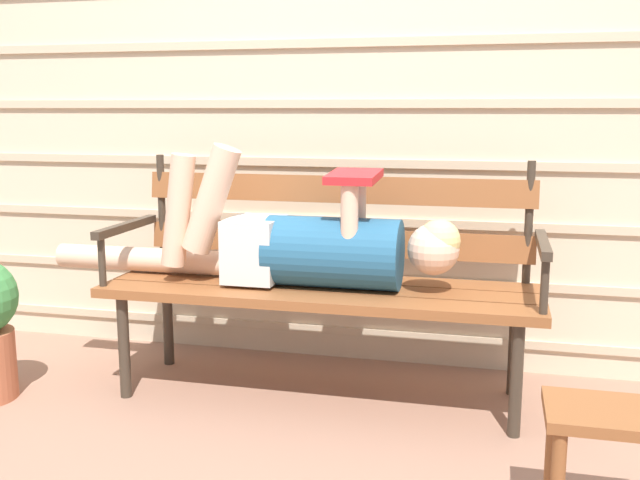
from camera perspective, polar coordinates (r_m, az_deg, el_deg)
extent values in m
plane|color=#936B56|center=(2.78, -0.84, -13.31)|extent=(12.00, 12.00, 0.00)
cube|color=beige|center=(3.19, 2.12, 10.61)|extent=(5.15, 0.06, 2.26)
cube|color=#C1AD8E|center=(3.30, 1.88, -7.13)|extent=(5.15, 0.02, 0.04)
cube|color=#C1AD8E|center=(3.24, 1.90, -2.87)|extent=(5.15, 0.02, 0.04)
cube|color=#C1AD8E|center=(3.19, 1.93, 1.54)|extent=(5.15, 0.02, 0.04)
cube|color=#C1AD8E|center=(3.16, 1.96, 6.05)|extent=(5.15, 0.02, 0.04)
cube|color=#C1AD8E|center=(3.15, 1.99, 10.61)|extent=(5.15, 0.02, 0.04)
cube|color=#C1AD8E|center=(3.16, 2.02, 15.17)|extent=(5.15, 0.02, 0.04)
cube|color=brown|center=(2.64, -0.86, -4.85)|extent=(1.67, 0.15, 0.04)
cube|color=brown|center=(2.80, 0.00, -3.99)|extent=(1.67, 0.15, 0.04)
cube|color=brown|center=(2.96, 0.77, -3.22)|extent=(1.67, 0.15, 0.04)
cube|color=brown|center=(3.00, 1.12, -0.13)|extent=(1.60, 0.05, 0.11)
cube|color=brown|center=(2.97, 1.13, 3.98)|extent=(1.60, 0.05, 0.11)
cylinder|color=#382D23|center=(3.24, -12.27, 2.34)|extent=(0.03, 0.03, 0.48)
cylinder|color=#382D23|center=(2.92, 16.03, 1.32)|extent=(0.03, 0.03, 0.48)
cylinder|color=#382D23|center=(2.95, -15.09, -8.08)|extent=(0.04, 0.04, 0.41)
cylinder|color=#382D23|center=(2.61, 15.10, -10.54)|extent=(0.04, 0.04, 0.41)
cylinder|color=#382D23|center=(3.28, -11.83, -6.09)|extent=(0.04, 0.04, 0.41)
cylinder|color=#382D23|center=(2.97, 14.96, -7.92)|extent=(0.04, 0.04, 0.41)
cube|color=#382D23|center=(3.05, -14.97, 1.01)|extent=(0.04, 0.47, 0.03)
cylinder|color=#382D23|center=(2.90, -16.71, -1.54)|extent=(0.03, 0.03, 0.20)
cube|color=#382D23|center=(2.68, 17.06, -0.31)|extent=(0.04, 0.47, 0.03)
cylinder|color=#382D23|center=(2.51, 17.18, -3.34)|extent=(0.03, 0.03, 0.20)
cylinder|color=#23567A|center=(2.75, 1.07, -0.98)|extent=(0.51, 0.27, 0.27)
cube|color=silver|center=(2.84, -5.12, -0.69)|extent=(0.20, 0.25, 0.24)
sphere|color=beige|center=(2.69, 8.86, -0.71)|extent=(0.19, 0.19, 0.19)
sphere|color=#E0C67A|center=(2.68, 9.30, -0.04)|extent=(0.16, 0.16, 0.16)
cylinder|color=beige|center=(2.80, -8.50, 3.16)|extent=(0.25, 0.11, 0.43)
cylinder|color=beige|center=(2.86, -11.04, 2.29)|extent=(0.15, 0.09, 0.44)
cylinder|color=beige|center=(3.09, -13.25, -1.50)|extent=(0.81, 0.10, 0.10)
cylinder|color=beige|center=(2.64, 2.31, 1.54)|extent=(0.06, 0.06, 0.27)
cylinder|color=beige|center=(2.79, 2.97, 2.02)|extent=(0.06, 0.06, 0.27)
cube|color=red|center=(2.70, 2.68, 4.99)|extent=(0.18, 0.25, 0.04)
cube|color=brown|center=(2.05, 22.15, -12.58)|extent=(0.35, 0.25, 0.03)
cylinder|color=brown|center=(2.19, 17.67, -15.85)|extent=(0.04, 0.04, 0.33)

